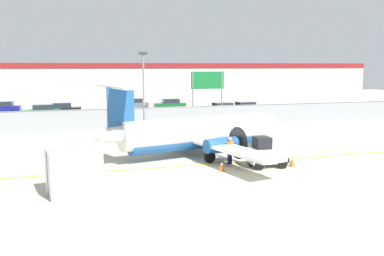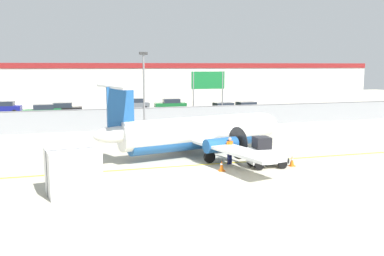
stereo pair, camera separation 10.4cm
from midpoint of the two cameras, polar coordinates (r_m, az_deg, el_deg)
The scene contains 20 objects.
ground_plane at distance 26.48m, azimuth -0.32°, elevation -5.03°, with size 140.00×140.00×0.01m.
perimeter_fence at distance 41.68m, azimuth -6.42°, elevation 1.38°, with size 98.00×0.10×2.10m.
parking_lot_strip at distance 53.09m, azimuth -8.57°, elevation 1.69°, with size 98.00×17.00×0.12m.
background_building at distance 71.16m, azimuth -10.68°, elevation 5.89°, with size 91.00×8.10×6.50m.
commuter_airplane at distance 29.04m, azimuth 1.08°, elevation -0.63°, with size 13.91×15.95×4.92m.
baggage_tug at distance 26.29m, azimuth 9.96°, elevation -3.35°, with size 2.36×1.44×1.88m.
ground_crew_worker at distance 26.79m, azimuth 5.16°, elevation -2.83°, with size 0.53×0.45×1.70m.
cargo_container at distance 21.32m, azimuth -15.43°, elevation -5.60°, with size 2.70×2.37×2.20m.
traffic_cone_near_left at distance 27.02m, azimuth 13.29°, elevation -4.31°, with size 0.36×0.36×0.64m.
traffic_cone_near_right at distance 25.15m, azimuth 4.10°, elevation -5.05°, with size 0.36×0.36×0.64m.
parked_car_0 at distance 58.36m, azimuth -23.75°, elevation 2.49°, with size 4.32×2.27×1.58m.
parked_car_1 at distance 52.03m, azimuth -19.25°, elevation 2.10°, with size 4.28×2.17×1.58m.
parked_car_2 at distance 53.79m, azimuth -16.67°, elevation 2.41°, with size 4.28×2.17×1.58m.
parked_car_3 at distance 49.12m, azimuth -9.38°, elevation 2.11°, with size 4.37×2.39×1.58m.
parked_car_4 at distance 58.59m, azimuth -7.78°, elevation 3.14°, with size 4.34×2.32×1.58m.
parked_car_5 at distance 57.68m, azimuth -2.82°, elevation 3.13°, with size 4.29×2.19×1.58m.
parked_car_6 at distance 51.77m, azimuth 4.36°, elevation 2.52°, with size 4.30×2.22×1.58m.
parked_car_7 at distance 53.18m, azimuth 7.39°, elevation 2.63°, with size 4.32×2.27×1.58m.
apron_light_pole at distance 37.47m, azimuth -6.35°, elevation 5.50°, with size 0.70×0.30×7.27m.
highway_sign at distance 44.78m, azimuth 2.22°, elevation 5.79°, with size 3.60×0.14×5.50m.
Camera 2 is at (-7.08, -22.77, 6.13)m, focal length 40.00 mm.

